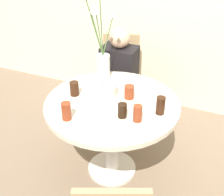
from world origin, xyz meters
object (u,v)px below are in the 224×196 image
(chair_left_flank, at_px, (120,72))
(drink_glass_4, at_px, (66,111))
(drink_glass_2, at_px, (129,92))
(drink_glass_5, at_px, (122,110))
(drink_glass_1, at_px, (74,89))
(side_plate, at_px, (104,124))
(birthday_cake, at_px, (102,90))
(drink_glass_3, at_px, (138,113))
(drink_glass_0, at_px, (161,105))
(person_boy, at_px, (119,80))
(flower_vase, at_px, (102,58))

(chair_left_flank, xyz_separation_m, drink_glass_4, (0.06, -1.21, 0.28))
(drink_glass_2, distance_m, drink_glass_5, 0.26)
(drink_glass_1, bearing_deg, side_plate, -36.19)
(drink_glass_5, bearing_deg, drink_glass_4, -153.27)
(chair_left_flank, height_order, birthday_cake, chair_left_flank)
(chair_left_flank, xyz_separation_m, drink_glass_3, (0.53, -1.04, 0.28))
(drink_glass_4, relative_size, drink_glass_5, 1.25)
(birthday_cake, height_order, drink_glass_1, birthday_cake)
(drink_glass_0, bearing_deg, drink_glass_4, -151.18)
(side_plate, bearing_deg, drink_glass_1, 143.81)
(drink_glass_1, relative_size, drink_glass_4, 0.86)
(chair_left_flank, relative_size, drink_glass_0, 6.51)
(drink_glass_3, relative_size, person_boy, 0.12)
(drink_glass_4, height_order, person_boy, person_boy)
(flower_vase, relative_size, drink_glass_0, 5.69)
(side_plate, height_order, drink_glass_1, drink_glass_1)
(birthday_cake, bearing_deg, drink_glass_4, -103.82)
(drink_glass_0, distance_m, drink_glass_5, 0.28)
(flower_vase, bearing_deg, drink_glass_5, -52.46)
(side_plate, xyz_separation_m, drink_glass_4, (-0.27, -0.04, 0.06))
(side_plate, height_order, drink_glass_4, drink_glass_4)
(flower_vase, height_order, drink_glass_2, flower_vase)
(side_plate, xyz_separation_m, drink_glass_5, (0.08, 0.14, 0.05))
(birthday_cake, relative_size, side_plate, 1.41)
(drink_glass_1, height_order, drink_glass_4, drink_glass_4)
(side_plate, height_order, drink_glass_3, drink_glass_3)
(flower_vase, distance_m, drink_glass_3, 0.71)
(drink_glass_4, bearing_deg, birthday_cake, 76.18)
(side_plate, distance_m, drink_glass_1, 0.47)
(chair_left_flank, relative_size, drink_glass_5, 8.32)
(drink_glass_5, height_order, person_boy, person_boy)
(drink_glass_0, xyz_separation_m, person_boy, (-0.61, 0.74, -0.29))
(chair_left_flank, distance_m, drink_glass_2, 0.90)
(chair_left_flank, xyz_separation_m, flower_vase, (0.04, -0.55, 0.41))
(side_plate, xyz_separation_m, person_boy, (-0.29, 1.02, -0.23))
(person_boy, bearing_deg, drink_glass_5, -67.29)
(side_plate, relative_size, drink_glass_3, 1.34)
(flower_vase, bearing_deg, birthday_cake, -66.00)
(chair_left_flank, height_order, drink_glass_4, chair_left_flank)
(drink_glass_5, bearing_deg, birthday_cake, 139.39)
(drink_glass_5, bearing_deg, side_plate, -120.35)
(drink_glass_0, bearing_deg, drink_glass_1, -179.02)
(chair_left_flank, height_order, drink_glass_2, chair_left_flank)
(drink_glass_0, height_order, drink_glass_3, drink_glass_0)
(chair_left_flank, distance_m, side_plate, 1.24)
(side_plate, distance_m, drink_glass_0, 0.44)
(chair_left_flank, bearing_deg, drink_glass_1, -110.10)
(drink_glass_0, xyz_separation_m, drink_glass_5, (-0.24, -0.15, -0.01))
(birthday_cake, bearing_deg, drink_glass_5, -40.61)
(flower_vase, bearing_deg, drink_glass_4, -88.06)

